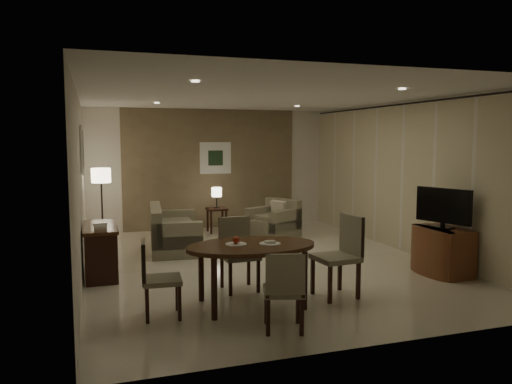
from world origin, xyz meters
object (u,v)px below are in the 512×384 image
object	(u,v)px
chair_right	(335,257)
floor_lamp	(102,205)
chair_left	(162,279)
sofa	(175,228)
dining_table	(252,275)
armchair	(273,219)
chair_far	(240,255)
tv_cabinet	(443,251)
console_desk	(101,251)
side_table	(217,220)
chair_near	(284,290)

from	to	relation	value
chair_right	floor_lamp	bearing A→B (deg)	-154.26
chair_left	sofa	xyz separation A→B (m)	(0.69, 3.47, -0.04)
chair_right	sofa	distance (m)	3.74
dining_table	armchair	world-z (taller)	armchair
chair_far	chair_right	bearing A→B (deg)	-33.10
tv_cabinet	chair_far	xyz separation A→B (m)	(-3.13, 0.17, 0.13)
dining_table	floor_lamp	world-z (taller)	floor_lamp
console_desk	chair_right	xyz separation A→B (m)	(2.84, -1.98, 0.15)
tv_cabinet	sofa	size ratio (longest dim) A/B	0.53
console_desk	floor_lamp	size ratio (longest dim) A/B	0.82
side_table	floor_lamp	xyz separation A→B (m)	(-2.39, -0.33, 0.46)
tv_cabinet	chair_far	world-z (taller)	chair_far
chair_right	armchair	size ratio (longest dim) A/B	1.20
dining_table	side_table	world-z (taller)	dining_table
tv_cabinet	floor_lamp	distance (m)	6.29
armchair	chair_left	bearing A→B (deg)	-62.84
console_desk	chair_right	bearing A→B (deg)	-34.91
dining_table	chair_right	bearing A→B (deg)	-0.94
console_desk	dining_table	world-z (taller)	same
chair_near	side_table	bearing A→B (deg)	-80.10
console_desk	dining_table	xyz separation A→B (m)	(1.72, -1.97, -0.00)
tv_cabinet	chair_near	distance (m)	3.36
dining_table	chair_right	distance (m)	1.13
tv_cabinet	sofa	distance (m)	4.62
chair_far	sofa	size ratio (longest dim) A/B	0.56
dining_table	floor_lamp	xyz separation A→B (m)	(-1.64, 4.50, 0.36)
tv_cabinet	chair_right	xyz separation A→B (m)	(-2.05, -0.48, 0.17)
console_desk	floor_lamp	xyz separation A→B (m)	(0.08, 2.53, 0.36)
chair_left	floor_lamp	bearing A→B (deg)	11.67
armchair	floor_lamp	xyz separation A→B (m)	(-3.34, 0.60, 0.34)
tv_cabinet	side_table	bearing A→B (deg)	119.06
chair_right	floor_lamp	xyz separation A→B (m)	(-2.77, 4.51, 0.21)
chair_right	chair_near	bearing A→B (deg)	-56.73
chair_right	floor_lamp	world-z (taller)	floor_lamp
chair_far	chair_left	world-z (taller)	chair_far
chair_far	armchair	world-z (taller)	chair_far
floor_lamp	chair_far	bearing A→B (deg)	-66.49
console_desk	chair_right	size ratio (longest dim) A/B	1.15
floor_lamp	armchair	bearing A→B (deg)	-10.19
console_desk	chair_left	bearing A→B (deg)	-72.67
console_desk	tv_cabinet	world-z (taller)	console_desk
sofa	armchair	bearing A→B (deg)	-70.97
console_desk	armchair	distance (m)	3.93
dining_table	sofa	distance (m)	3.42
tv_cabinet	chair_right	world-z (taller)	chair_right
side_table	floor_lamp	world-z (taller)	floor_lamp
chair_near	chair_far	bearing A→B (deg)	-71.76
dining_table	tv_cabinet	bearing A→B (deg)	8.36
chair_near	chair_far	distance (m)	1.50
chair_right	armchair	bearing A→B (deg)	165.84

